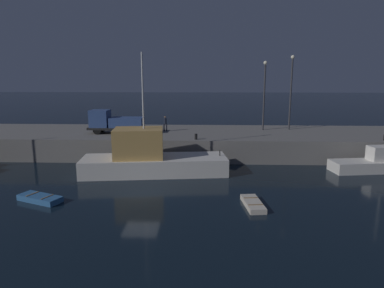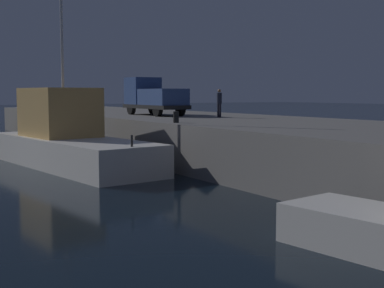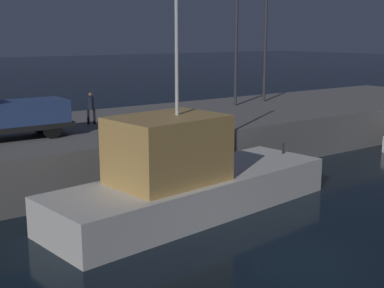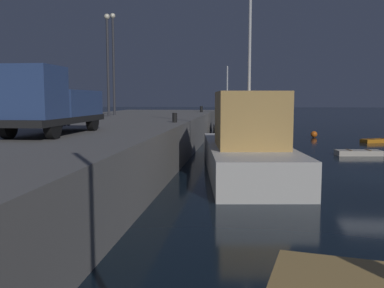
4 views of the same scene
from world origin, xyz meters
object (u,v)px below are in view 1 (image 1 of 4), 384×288
Objects in this scene: fishing_boat_blue at (376,163)px; dockworker at (165,123)px; fishing_trawler_red at (150,158)px; dinghy_red_small at (253,204)px; lamp_post_west at (264,90)px; bollard_central at (196,137)px; rowboat_white_mid at (40,198)px; utility_truck at (114,122)px; lamp_post_east at (291,87)px.

fishing_boat_blue is 4.77× the size of dockworker.
dinghy_red_small is (8.03, -7.36, -1.22)m from fishing_trawler_red.
lamp_post_west reaches higher than fishing_boat_blue.
bollard_central reaches higher than dinghy_red_small.
fishing_trawler_red is 9.44m from dockworker.
lamp_post_west reaches higher than dinghy_red_small.
fishing_trawler_red reaches higher than dinghy_red_small.
fishing_trawler_red is 16.59m from lamp_post_west.
rowboat_white_mid is at bearing -135.77° from lamp_post_west.
rowboat_white_mid is at bearing -95.66° from utility_truck.
lamp_post_west reaches higher than utility_truck.
lamp_post_east is 15.11× the size of bollard_central.
rowboat_white_mid is 14.53m from dinghy_red_small.
fishing_boat_blue is 1.33× the size of utility_truck.
rowboat_white_mid is 17.86m from dockworker.
fishing_trawler_red is 19.27m from lamp_post_east.
utility_truck reaches higher than bollard_central.
bollard_central is at bearing -54.42° from dockworker.
bollard_central is (10.43, 11.15, 2.40)m from rowboat_white_mid.
dinghy_red_small is 0.38× the size of lamp_post_west.
dinghy_red_small is at bearing -143.89° from fishing_boat_blue.
utility_truck is at bearing -169.93° from lamp_post_east.
lamp_post_east is 4.97× the size of dockworker.
dockworker is (0.31, 9.25, 1.90)m from fishing_trawler_red.
utility_truck reaches higher than rowboat_white_mid.
dockworker is at bearing -173.25° from lamp_post_west.
bollard_central is (-7.60, -6.40, -4.29)m from lamp_post_west.
fishing_boat_blue is 12.79m from lamp_post_east.
lamp_post_east is at bearing 37.07° from fishing_trawler_red.
lamp_post_west is at bearing 134.44° from fishing_boat_blue.
lamp_post_west is at bearing 10.26° from utility_truck.
rowboat_white_mid is 0.55× the size of utility_truck.
dinghy_red_small is 0.35× the size of lamp_post_east.
lamp_post_east is 1.38× the size of utility_truck.
rowboat_white_mid is at bearing -162.25° from fishing_boat_blue.
fishing_boat_blue is at bearing 36.11° from dinghy_red_small.
lamp_post_west reaches higher than rowboat_white_mid.
fishing_trawler_red is 4.32× the size of dinghy_red_small.
fishing_boat_blue is at bearing 17.75° from rowboat_white_mid.
dinghy_red_small is 5.34× the size of bollard_central.
dockworker reaches higher than dinghy_red_small.
lamp_post_west is at bearing 6.75° from dockworker.
lamp_post_west is 1.28× the size of utility_truck.
lamp_post_east reaches higher than bollard_central.
dinghy_red_small is 12.48m from bollard_central.
dinghy_red_small is at bearing -109.78° from lamp_post_east.
fishing_boat_blue reaches higher than rowboat_white_mid.
fishing_trawler_red reaches higher than lamp_post_west.
fishing_boat_blue reaches higher than utility_truck.
fishing_boat_blue is at bearing -20.88° from dockworker.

